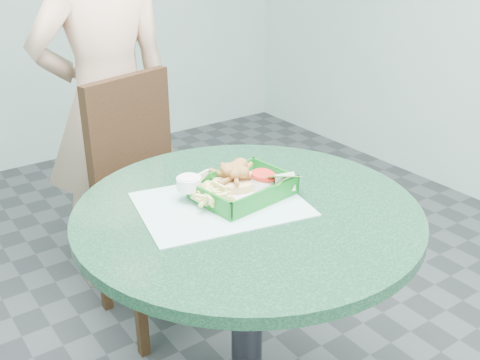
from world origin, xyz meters
TOP-DOWN VIEW (x-y plane):
  - cafe_table at (0.00, 0.00)m, footprint 0.88×0.88m
  - dining_chair at (0.06, 0.73)m, footprint 0.38×0.38m
  - diner_person at (0.06, 1.00)m, footprint 0.61×0.42m
  - placemat at (-0.05, 0.05)m, footprint 0.46×0.39m
  - food_basket at (0.03, 0.05)m, footprint 0.24×0.18m
  - crab_sandwich at (0.04, 0.10)m, footprint 0.12×0.12m
  - fries_pile at (-0.07, 0.07)m, footprint 0.10×0.11m
  - sauce_ramekin at (-0.09, 0.13)m, footprint 0.06×0.06m
  - garnish_cup at (0.09, 0.02)m, footprint 0.11×0.10m

SIDE VIEW (x-z plane):
  - dining_chair at x=0.06m, z-range 0.07..1.00m
  - cafe_table at x=0.00m, z-range 0.21..0.96m
  - placemat at x=-0.05m, z-range 0.75..0.75m
  - food_basket at x=0.03m, z-range 0.74..0.79m
  - fries_pile at x=-0.07m, z-range 0.77..0.81m
  - garnish_cup at x=0.09m, z-range 0.77..0.81m
  - crab_sandwich at x=0.04m, z-range 0.76..0.84m
  - diner_person at x=0.06m, z-range 0.00..1.60m
  - sauce_ramekin at x=-0.09m, z-range 0.78..0.82m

